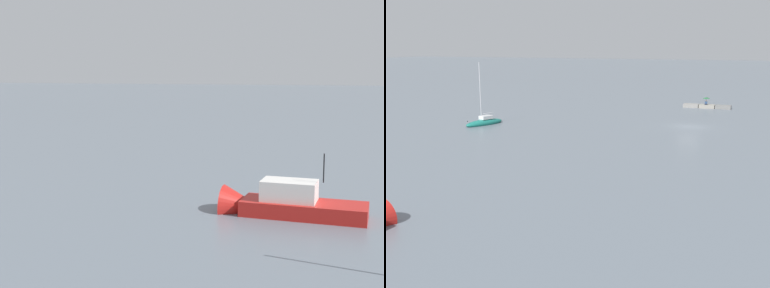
{
  "view_description": "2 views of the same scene",
  "coord_description": "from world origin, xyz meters",
  "views": [
    {
      "loc": [
        43.25,
        46.85,
        8.17
      ],
      "look_at": [
        -1.12,
        33.94,
        1.98
      ],
      "focal_mm": 52.38,
      "sensor_mm": 36.0,
      "label": 1
    },
    {
      "loc": [
        -8.72,
        60.13,
        10.45
      ],
      "look_at": [
        5.01,
        25.62,
        2.47
      ],
      "focal_mm": 44.07,
      "sensor_mm": 36.0,
      "label": 2
    }
  ],
  "objects": [
    {
      "name": "motorboat_red_mid",
      "position": [
        12.25,
        43.0,
        0.48
      ],
      "size": [
        2.93,
        8.22,
        4.54
      ],
      "rotation": [
        0.0,
        0.0,
        3.09
      ],
      "color": "red",
      "rests_on": "ground_plane"
    }
  ]
}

